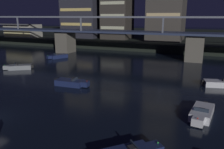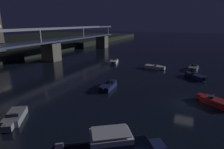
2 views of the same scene
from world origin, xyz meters
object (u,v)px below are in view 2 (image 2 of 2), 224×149
Objects in this scene: speedboat_far_left at (194,68)px; speedboat_far_right at (154,67)px; speedboat_mid_center at (14,117)px; speedboat_mid_left at (215,102)px; speedboat_mid_right at (196,76)px; speedboat_near_center at (108,86)px; speedboat_near_right at (114,61)px.

speedboat_far_right is at bearing 109.50° from speedboat_far_left.
speedboat_mid_center is 32.75m from speedboat_far_right.
speedboat_mid_left is 12.79m from speedboat_mid_right.
speedboat_near_center is at bearing 166.38° from speedboat_far_right.
speedboat_mid_left is at bearing -55.80° from speedboat_mid_center.
speedboat_near_center is 17.65m from speedboat_far_right.
speedboat_near_right is at bearing 92.59° from speedboat_far_left.
speedboat_near_right is at bearing 79.33° from speedboat_far_right.
speedboat_far_right is at bearing 64.54° from speedboat_mid_right.
speedboat_far_right is at bearing -16.43° from speedboat_mid_center.
speedboat_far_right is at bearing 35.24° from speedboat_mid_left.
speedboat_mid_left is (-19.16, -23.60, 0.00)m from speedboat_near_right.
speedboat_mid_left is at bearing -144.76° from speedboat_far_right.
speedboat_far_left is 1.00× the size of speedboat_far_right.
speedboat_far_right is (-3.11, 8.79, 0.00)m from speedboat_far_left.
speedboat_mid_center and speedboat_mid_right have the same top height.
speedboat_far_left is (20.09, 3.20, 0.00)m from speedboat_mid_left.
speedboat_near_right and speedboat_far_left have the same top height.
speedboat_near_right is 20.42m from speedboat_far_left.
speedboat_near_center is 16.15m from speedboat_mid_left.
speedboat_mid_left is at bearing -168.14° from speedboat_mid_right.
speedboat_mid_center is 32.77m from speedboat_mid_right.
speedboat_mid_right is at bearing -34.64° from speedboat_mid_center.
speedboat_near_center and speedboat_mid_left have the same top height.
speedboat_near_right is at bearing 21.09° from speedboat_near_center.
speedboat_near_center is 20.73m from speedboat_near_right.
speedboat_near_right is 1.09× the size of speedboat_mid_center.
speedboat_mid_right is at bearing -175.65° from speedboat_far_left.
speedboat_near_right is at bearing 72.42° from speedboat_mid_right.
speedboat_mid_left and speedboat_far_left have the same top height.
speedboat_mid_right is at bearing -107.58° from speedboat_near_right.
speedboat_mid_left and speedboat_mid_right have the same top height.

